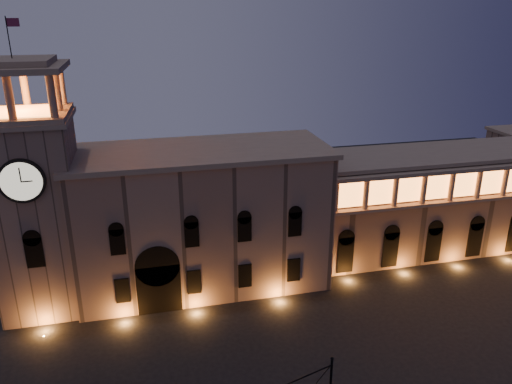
# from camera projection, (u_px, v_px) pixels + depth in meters

# --- Properties ---
(government_building) EXTENTS (30.80, 12.80, 17.60)m
(government_building) POSITION_uv_depth(u_px,v_px,m) (202.00, 218.00, 61.43)
(government_building) COLOR #846656
(government_building) RESTS_ON ground
(clock_tower) EXTENTS (9.80, 9.80, 32.40)m
(clock_tower) POSITION_uv_depth(u_px,v_px,m) (36.00, 206.00, 55.22)
(clock_tower) COLOR #846656
(clock_tower) RESTS_ON ground
(colonnade_wing) EXTENTS (40.60, 11.50, 14.50)m
(colonnade_wing) POSITION_uv_depth(u_px,v_px,m) (438.00, 200.00, 71.22)
(colonnade_wing) COLOR #7F6151
(colonnade_wing) RESTS_ON ground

